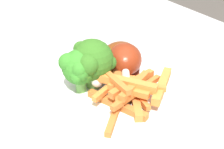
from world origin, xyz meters
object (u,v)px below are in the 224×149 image
broccoli_floret_front (90,61)px  carrot_fries_pile (130,90)px  dinner_plate (112,89)px  dining_table (124,137)px  chicken_drumstick_near (125,61)px  broccoli_floret_middle (79,68)px  chicken_drumstick_far (118,57)px

broccoli_floret_front → carrot_fries_pile: 0.07m
dinner_plate → dining_table: bearing=-98.6°
chicken_drumstick_near → dinner_plate: bearing=118.4°
dinner_plate → broccoli_floret_middle: (0.01, 0.05, 0.05)m
chicken_drumstick_near → dining_table: bearing=149.1°
dining_table → dinner_plate: (0.00, 0.02, 0.11)m
broccoli_floret_front → chicken_drumstick_far: (0.02, -0.06, -0.02)m
dinner_plate → broccoli_floret_front: bearing=60.8°
dinner_plate → chicken_drumstick_far: chicken_drumstick_far is taller
chicken_drumstick_near → chicken_drumstick_far: size_ratio=0.93×
dining_table → chicken_drumstick_far: 0.15m
broccoli_floret_middle → carrot_fries_pile: bearing=-136.1°
chicken_drumstick_near → chicken_drumstick_far: (0.02, 0.00, -0.00)m
dinner_plate → chicken_drumstick_near: bearing=-61.6°
dining_table → dinner_plate: bearing=81.4°
dining_table → chicken_drumstick_far: bearing=-17.2°
dining_table → carrot_fries_pile: size_ratio=8.40×
dining_table → chicken_drumstick_far: size_ratio=10.40×
carrot_fries_pile → broccoli_floret_front: bearing=26.8°
broccoli_floret_middle → chicken_drumstick_far: size_ratio=0.54×
chicken_drumstick_near → chicken_drumstick_far: chicken_drumstick_near is taller
broccoli_floret_front → dinner_plate: bearing=-119.2°
dining_table → broccoli_floret_front: size_ratio=16.81×
dining_table → chicken_drumstick_near: chicken_drumstick_near is taller
chicken_drumstick_far → dinner_plate: bearing=138.0°
chicken_drumstick_far → carrot_fries_pile: bearing=158.5°
dinner_plate → broccoli_floret_middle: bearing=78.7°
dining_table → chicken_drumstick_near: size_ratio=11.13×
dining_table → broccoli_floret_front: (0.02, 0.05, 0.16)m
broccoli_floret_middle → carrot_fries_pile: 0.08m
dining_table → broccoli_floret_middle: size_ratio=19.19×
broccoli_floret_front → chicken_drumstick_near: bearing=-86.4°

